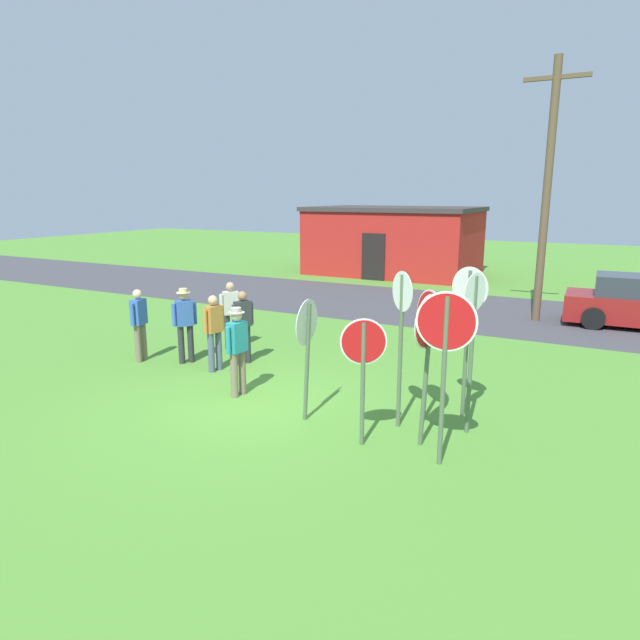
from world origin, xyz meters
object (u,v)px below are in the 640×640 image
object	(u,v)px
utility_pole	(547,188)
stop_sign_center_cluster	(445,347)
stop_sign_low_front	(428,343)
person_on_left	(139,321)
stop_sign_nearest	(363,361)
person_with_sunhat	(185,321)
person_holding_notes	(237,346)
stop_sign_rear_right	(428,332)
stop_sign_far_back	(473,330)
stop_sign_leaning_right	(468,317)
stop_sign_leaning_left	(401,325)
stop_sign_rear_left	(307,339)
person_near_signs	(214,329)
person_in_dark_shirt	(231,312)
person_in_blue	(243,323)

from	to	relation	value
utility_pole	stop_sign_center_cluster	xyz separation A→B (m)	(0.04, -10.58, -2.23)
stop_sign_low_front	person_on_left	size ratio (longest dim) A/B	1.41
stop_sign_nearest	person_with_sunhat	size ratio (longest dim) A/B	1.16
stop_sign_center_cluster	person_holding_notes	world-z (taller)	stop_sign_center_cluster
stop_sign_rear_right	stop_sign_low_front	world-z (taller)	stop_sign_low_front
stop_sign_center_cluster	stop_sign_nearest	size ratio (longest dim) A/B	1.26
stop_sign_far_back	stop_sign_leaning_right	distance (m)	0.71
stop_sign_low_front	utility_pole	bearing A→B (deg)	88.01
stop_sign_center_cluster	stop_sign_leaning_left	distance (m)	1.40
stop_sign_low_front	person_holding_notes	distance (m)	3.91
stop_sign_rear_left	person_holding_notes	world-z (taller)	stop_sign_rear_left
stop_sign_leaning_right	stop_sign_rear_left	world-z (taller)	stop_sign_leaning_right
stop_sign_nearest	person_near_signs	bearing A→B (deg)	156.67
person_near_signs	stop_sign_rear_right	bearing A→B (deg)	-5.87
stop_sign_center_cluster	person_in_dark_shirt	xyz separation A→B (m)	(-6.37, 3.57, -0.80)
stop_sign_leaning_right	person_near_signs	distance (m)	5.50
stop_sign_center_cluster	stop_sign_rear_right	bearing A→B (deg)	115.20
person_on_left	person_holding_notes	size ratio (longest dim) A/B	0.97
person_on_left	utility_pole	bearing A→B (deg)	49.61
utility_pole	stop_sign_center_cluster	bearing A→B (deg)	-89.78
stop_sign_low_front	person_on_left	bearing A→B (deg)	170.22
stop_sign_rear_right	stop_sign_far_back	bearing A→B (deg)	-10.56
stop_sign_center_cluster	stop_sign_nearest	world-z (taller)	stop_sign_center_cluster
person_holding_notes	person_with_sunhat	bearing A→B (deg)	153.17
utility_pole	stop_sign_rear_right	distance (m)	9.49
person_near_signs	stop_sign_rear_left	bearing A→B (deg)	-24.60
person_holding_notes	stop_sign_nearest	bearing A→B (deg)	-16.09
stop_sign_leaning_right	person_in_dark_shirt	bearing A→B (deg)	165.40
stop_sign_center_cluster	stop_sign_nearest	distance (m)	1.31
stop_sign_center_cluster	person_near_signs	size ratio (longest dim) A/B	1.50
stop_sign_rear_left	person_holding_notes	distance (m)	1.86
person_in_blue	person_near_signs	bearing A→B (deg)	-108.41
stop_sign_leaning_left	person_in_blue	size ratio (longest dim) A/B	1.55
stop_sign_leaning_left	stop_sign_nearest	xyz separation A→B (m)	(-0.25, -0.93, -0.38)
stop_sign_nearest	person_in_blue	size ratio (longest dim) A/B	1.19
stop_sign_rear_left	person_in_dark_shirt	bearing A→B (deg)	141.78
utility_pole	person_in_blue	world-z (taller)	utility_pole
stop_sign_center_cluster	utility_pole	bearing A→B (deg)	90.22
stop_sign_low_front	stop_sign_rear_left	world-z (taller)	stop_sign_low_front
stop_sign_far_back	person_in_dark_shirt	xyz separation A→B (m)	(-6.45, 2.29, -0.78)
stop_sign_center_cluster	person_on_left	distance (m)	7.82
stop_sign_rear_right	person_holding_notes	size ratio (longest dim) A/B	1.32
stop_sign_center_cluster	person_on_left	size ratio (longest dim) A/B	1.50
stop_sign_center_cluster	person_with_sunhat	distance (m)	6.93
stop_sign_rear_left	stop_sign_leaning_left	bearing A→B (deg)	18.29
stop_sign_rear_left	person_in_dark_shirt	distance (m)	4.99
person_near_signs	person_in_blue	size ratio (longest dim) A/B	1.00
stop_sign_rear_right	person_in_blue	xyz separation A→B (m)	(-4.68, 1.24, -0.63)
stop_sign_far_back	person_holding_notes	bearing A→B (deg)	-175.08
stop_sign_nearest	person_on_left	bearing A→B (deg)	165.34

